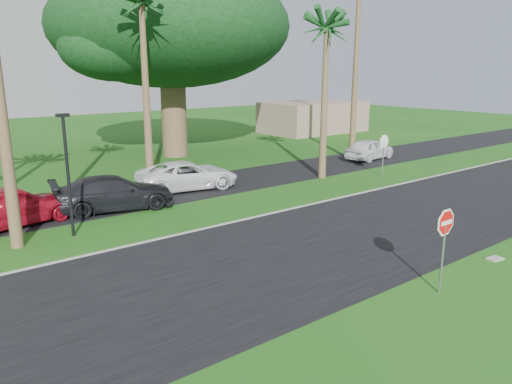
{
  "coord_description": "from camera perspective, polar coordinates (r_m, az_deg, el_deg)",
  "views": [
    {
      "loc": [
        -11.72,
        -10.07,
        6.21
      ],
      "look_at": [
        -0.7,
        3.92,
        1.8
      ],
      "focal_mm": 35.0,
      "sensor_mm": 36.0,
      "label": 1
    }
  ],
  "objects": [
    {
      "name": "palm_right_near",
      "position": [
        28.92,
        8.07,
        17.71
      ],
      "size": [
        5.0,
        5.0,
        9.5
      ],
      "color": "brown",
      "rests_on": "ground"
    },
    {
      "name": "stop_sign_near",
      "position": [
        14.8,
        20.76,
        -4.47
      ],
      "size": [
        1.05,
        0.07,
        2.62
      ],
      "color": "gray",
      "rests_on": "ground"
    },
    {
      "name": "car_dark",
      "position": [
        23.28,
        -15.94,
        -0.14
      ],
      "size": [
        5.66,
        3.19,
        1.55
      ],
      "primitive_type": "imported",
      "rotation": [
        0.0,
        0.0,
        1.37
      ],
      "color": "black",
      "rests_on": "ground"
    },
    {
      "name": "canopy_tree",
      "position": [
        36.74,
        -9.74,
        17.99
      ],
      "size": [
        16.5,
        16.5,
        13.12
      ],
      "color": "brown",
      "rests_on": "ground"
    },
    {
      "name": "streetlight_right",
      "position": [
        19.76,
        -20.75,
        2.62
      ],
      "size": [
        0.45,
        0.25,
        4.64
      ],
      "color": "black",
      "rests_on": "ground"
    },
    {
      "name": "building_far",
      "position": [
        50.98,
        6.56,
        8.52
      ],
      "size": [
        10.0,
        6.0,
        3.0
      ],
      "primitive_type": "cube",
      "color": "gray",
      "rests_on": "ground"
    },
    {
      "name": "curb",
      "position": [
        20.87,
        -2.1,
        -3.33
      ],
      "size": [
        120.0,
        0.12,
        0.06
      ],
      "primitive_type": "cube",
      "color": "gray",
      "rests_on": "ground"
    },
    {
      "name": "stop_sign_far",
      "position": [
        30.15,
        14.39,
        5.01
      ],
      "size": [
        1.05,
        0.07,
        2.62
      ],
      "rotation": [
        0.0,
        0.0,
        3.14
      ],
      "color": "gray",
      "rests_on": "ground"
    },
    {
      "name": "car_red",
      "position": [
        22.29,
        -26.2,
        -1.49
      ],
      "size": [
        5.23,
        2.93,
        1.68
      ],
      "primitive_type": "imported",
      "rotation": [
        0.0,
        0.0,
        1.77
      ],
      "color": "#A60D20",
      "rests_on": "ground"
    },
    {
      "name": "car_pickup",
      "position": [
        35.9,
        12.86,
        4.76
      ],
      "size": [
        4.42,
        2.21,
        1.44
      ],
      "primitive_type": "imported",
      "rotation": [
        0.0,
        0.0,
        1.69
      ],
      "color": "white",
      "rests_on": "ground"
    },
    {
      "name": "ground",
      "position": [
        16.65,
        10.42,
        -8.23
      ],
      "size": [
        120.0,
        120.0,
        0.0
      ],
      "primitive_type": "plane",
      "color": "#155114",
      "rests_on": "ground"
    },
    {
      "name": "car_minivan",
      "position": [
        26.5,
        -7.83,
        1.87
      ],
      "size": [
        5.68,
        3.36,
        1.48
      ],
      "primitive_type": "imported",
      "rotation": [
        0.0,
        0.0,
        1.39
      ],
      "color": "white",
      "rests_on": "ground"
    },
    {
      "name": "parking_strip",
      "position": [
        26.18,
        -10.46,
        -0.03
      ],
      "size": [
        120.0,
        5.0,
        0.02
      ],
      "primitive_type": "cube",
      "color": "black",
      "rests_on": "ground"
    },
    {
      "name": "road",
      "position": [
        17.93,
        5.61,
        -6.39
      ],
      "size": [
        120.0,
        8.0,
        0.02
      ],
      "primitive_type": "cube",
      "color": "black",
      "rests_on": "ground"
    },
    {
      "name": "palm_center",
      "position": [
        26.94,
        -12.95,
        19.87
      ],
      "size": [
        5.0,
        5.0,
        10.5
      ],
      "color": "brown",
      "rests_on": "ground"
    },
    {
      "name": "utility_slab",
      "position": [
        18.64,
        25.62,
        -6.89
      ],
      "size": [
        0.6,
        0.44,
        0.06
      ],
      "primitive_type": "cube",
      "rotation": [
        0.0,
        0.0,
        -0.16
      ],
      "color": "gray",
      "rests_on": "ground"
    }
  ]
}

